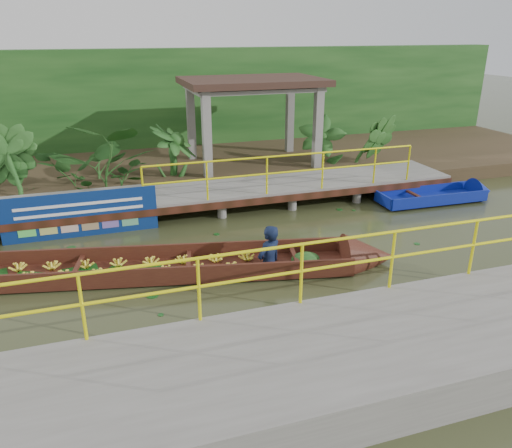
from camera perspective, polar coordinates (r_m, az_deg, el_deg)
name	(u,v)px	position (r m, az deg, el deg)	size (l,w,h in m)	color
ground	(208,265)	(10.62, -5.49, -4.71)	(80.00, 80.00, 0.00)	#32371B
land_strip	(159,167)	(17.52, -11.07, 6.36)	(30.00, 8.00, 0.45)	#352C1A
far_dock	(179,196)	(13.58, -8.74, 3.23)	(16.00, 2.06, 1.66)	slate
near_dock	(344,362)	(7.36, 10.08, -15.22)	(18.00, 2.40, 1.73)	slate
pavilion	(252,90)	(16.51, -0.43, 15.01)	(4.40, 3.00, 3.00)	slate
foliage_backdrop	(146,105)	(19.61, -12.46, 13.14)	(30.00, 0.80, 4.00)	#144014
vendor_boat	(147,265)	(10.32, -12.39, -4.55)	(10.87, 3.30, 2.19)	#36140E
moored_blue_boat	(456,195)	(15.67, 21.94, 3.12)	(3.64, 1.06, 0.86)	navy
blue_banner	(81,215)	(12.51, -19.39, 1.02)	(3.56, 0.04, 1.11)	navy
tropical_plants	(165,151)	(15.14, -10.32, 8.21)	(14.34, 1.34, 1.67)	#144014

